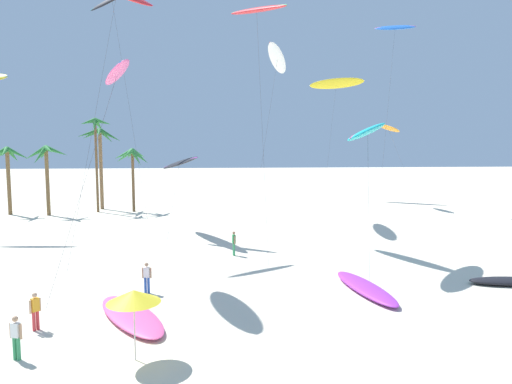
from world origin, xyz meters
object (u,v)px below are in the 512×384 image
flying_kite_1 (336,83)px  flying_kite_5 (388,128)px  flying_kite_4 (257,10)px  flying_kite_10 (395,28)px  flying_kite_8 (179,163)px  person_near_right (35,310)px  flying_kite_3 (368,131)px  grounded_kite_2 (131,315)px  flying_kite_9 (277,59)px  beach_umbrella (134,296)px  flying_kite_11 (117,73)px  palm_tree_1 (47,159)px  person_near_left (16,336)px  palm_tree_4 (100,145)px  person_mid_field (147,276)px  palm_tree_2 (95,133)px  flying_kite_2 (112,0)px  grounded_kite_1 (365,287)px  grounded_kite_0 (508,281)px  palm_tree_0 (7,161)px  palm_tree_3 (132,159)px  person_foreground_walker (234,242)px

flying_kite_1 → flying_kite_5: 12.60m
flying_kite_4 → flying_kite_10: bearing=42.8°
flying_kite_4 → flying_kite_8: 13.94m
person_near_right → flying_kite_3: bearing=29.6°
flying_kite_8 → grounded_kite_2: size_ratio=1.62×
flying_kite_9 → beach_umbrella: size_ratio=6.86×
flying_kite_10 → flying_kite_11: size_ratio=1.78×
flying_kite_10 → flying_kite_4: bearing=-137.2°
palm_tree_1 → person_near_left: size_ratio=4.74×
palm_tree_4 → person_mid_field: palm_tree_4 is taller
palm_tree_2 → flying_kite_2: flying_kite_2 is taller
grounded_kite_1 → person_near_left: 16.42m
flying_kite_3 → person_near_right: flying_kite_3 is taller
palm_tree_1 → grounded_kite_0: (34.31, -28.50, -6.04)m
palm_tree_0 → flying_kite_5: (44.40, 3.38, 3.84)m
palm_tree_2 → person_near_left: size_ratio=6.64×
flying_kite_4 → grounded_kite_0: bearing=-48.7°
flying_kite_10 → grounded_kite_2: 47.67m
flying_kite_2 → beach_umbrella: flying_kite_2 is taller
flying_kite_9 → flying_kite_10: size_ratio=0.81×
palm_tree_0 → grounded_kite_0: 49.14m
flying_kite_11 → grounded_kite_1: flying_kite_11 is taller
grounded_kite_0 → person_near_right: person_near_right is taller
palm_tree_0 → beach_umbrella: palm_tree_0 is taller
palm_tree_3 → grounded_kite_2: 34.95m
palm_tree_0 → palm_tree_1: (4.59, -0.96, 0.26)m
grounded_kite_2 → flying_kite_2: bearing=102.6°
flying_kite_5 → grounded_kite_1: size_ratio=1.93×
palm_tree_0 → person_mid_field: bearing=-56.7°
person_mid_field → beach_umbrella: size_ratio=0.63×
flying_kite_1 → flying_kite_8: size_ratio=1.73×
flying_kite_1 → person_near_right: flying_kite_1 is taller
person_foreground_walker → palm_tree_1: bearing=133.7°
person_foreground_walker → person_mid_field: size_ratio=1.05×
palm_tree_3 → palm_tree_1: bearing=-166.4°
flying_kite_3 → person_foreground_walker: flying_kite_3 is taller
flying_kite_5 → flying_kite_9: 18.83m
palm_tree_1 → palm_tree_4: palm_tree_4 is taller
grounded_kite_0 → flying_kite_9: bearing=112.1°
flying_kite_3 → flying_kite_10: bearing=65.6°
flying_kite_2 → flying_kite_11: bearing=-77.8°
grounded_kite_2 → flying_kite_11: bearing=103.9°
palm_tree_3 → palm_tree_4: palm_tree_4 is taller
person_near_right → grounded_kite_0: bearing=10.2°
person_mid_field → grounded_kite_0: bearing=-0.8°
flying_kite_5 → person_mid_field: (-25.19, -32.59, -8.92)m
grounded_kite_2 → person_mid_field: bearing=87.0°
flying_kite_3 → grounded_kite_0: size_ratio=2.22×
palm_tree_3 → person_foreground_walker: size_ratio=4.29×
person_mid_field → flying_kite_9: bearing=67.1°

